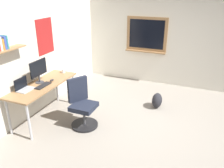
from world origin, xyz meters
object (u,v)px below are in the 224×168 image
at_px(laptop, 24,87).
at_px(computer_mouse, 52,80).
at_px(desk, 43,87).
at_px(office_chair, 82,106).
at_px(keyboard, 43,86).
at_px(coffee_mug, 63,71).
at_px(backpack, 157,100).
at_px(monitor_primary, 39,70).

relative_size(laptop, computer_mouse, 2.98).
height_order(desk, office_chair, office_chair).
height_order(desk, keyboard, keyboard).
distance_m(desk, coffee_mug, 0.71).
xyz_separation_m(laptop, keyboard, (0.28, -0.21, -0.04)).
height_order(coffee_mug, backpack, coffee_mug).
bearing_deg(coffee_mug, keyboard, -176.34).
distance_m(laptop, monitor_primary, 0.46).
distance_m(laptop, keyboard, 0.36).
xyz_separation_m(desk, computer_mouse, (0.20, -0.07, 0.09)).
bearing_deg(backpack, monitor_primary, 120.44).
distance_m(monitor_primary, coffee_mug, 0.71).
relative_size(keyboard, coffee_mug, 4.02).
relative_size(office_chair, laptop, 3.06).
xyz_separation_m(laptop, monitor_primary, (0.40, -0.05, 0.22)).
relative_size(office_chair, computer_mouse, 9.13).
distance_m(office_chair, backpack, 1.75).
relative_size(office_chair, backpack, 2.76).
bearing_deg(coffee_mug, laptop, 171.26).
bearing_deg(desk, monitor_primary, 66.63).
distance_m(computer_mouse, coffee_mug, 0.51).
distance_m(desk, keyboard, 0.14).
relative_size(office_chair, coffee_mug, 10.33).
xyz_separation_m(keyboard, coffee_mug, (0.78, 0.05, 0.04)).
xyz_separation_m(desk, backpack, (1.29, -2.04, -0.50)).
bearing_deg(office_chair, monitor_primary, 90.40).
xyz_separation_m(desk, keyboard, (-0.08, -0.07, 0.09)).
bearing_deg(backpack, computer_mouse, 119.07).
height_order(desk, coffee_mug, coffee_mug).
xyz_separation_m(laptop, computer_mouse, (0.56, -0.21, -0.04)).
relative_size(desk, backpack, 4.66).
height_order(monitor_primary, keyboard, monitor_primary).
bearing_deg(computer_mouse, monitor_primary, 134.04).
relative_size(desk, computer_mouse, 15.42).
relative_size(monitor_primary, backpack, 1.35).
bearing_deg(laptop, desk, -21.34).
xyz_separation_m(office_chair, laptop, (-0.41, 0.98, 0.40)).
xyz_separation_m(computer_mouse, coffee_mug, (0.50, 0.05, 0.03)).
distance_m(office_chair, coffee_mug, 1.12).
bearing_deg(keyboard, backpack, -55.07).
relative_size(laptop, keyboard, 0.84).
relative_size(monitor_primary, computer_mouse, 4.46).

